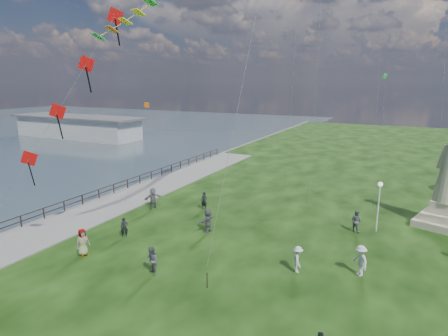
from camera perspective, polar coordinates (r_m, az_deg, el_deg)
The scene contains 14 objects.
waterfront at distance 34.89m, azimuth -20.70°, elevation -6.19°, with size 200.00×200.00×1.51m.
pier_pavilion at distance 83.02m, azimuth -21.45°, elevation 5.90°, with size 30.00×8.00×4.40m.
lamppost at distance 29.69m, azimuth 22.58°, elevation -3.96°, with size 0.35×0.35×3.83m.
person_0 at distance 28.06m, azimuth -14.94°, elevation -8.74°, with size 0.53×0.35×1.46m, color black.
person_1 at distance 22.60m, azimuth -10.95°, elevation -13.74°, with size 0.82×0.51×1.69m, color #595960.
person_2 at distance 22.91m, azimuth 11.16°, elevation -13.50°, with size 1.03×0.53×1.59m, color silver.
person_5 at distance 33.44m, azimuth -10.76°, elevation -4.56°, with size 1.75×0.76×1.89m, color #595960.
person_6 at distance 32.69m, azimuth -3.04°, elevation -5.01°, with size 0.59×0.38×1.61m, color black.
person_7 at distance 29.71m, azimuth 19.48°, elevation -7.60°, with size 0.81×0.50×1.67m, color #595960.
person_8 at distance 23.45m, azimuth 20.06°, elevation -13.11°, with size 1.18×0.61×1.83m, color silver.
person_10 at distance 26.06m, azimuth -20.73°, elevation -10.52°, with size 0.87×0.54×1.79m, color #595960.
person_11 at distance 27.96m, azimuth -2.50°, elevation -8.00°, with size 1.67×0.72×1.80m, color #595960.
red_kite_train at distance 24.74m, azimuth -18.64°, elevation 17.01°, with size 9.61×9.35×20.82m.
small_kites at distance 37.21m, azimuth 18.77°, elevation 17.60°, with size 31.19×18.51×27.48m.
Camera 1 is at (9.57, -12.93, 10.96)m, focal length 30.00 mm.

